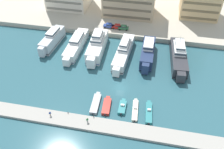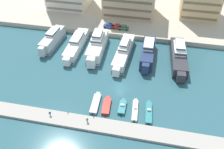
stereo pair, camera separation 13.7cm
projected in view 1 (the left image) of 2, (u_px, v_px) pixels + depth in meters
name	position (u px, v px, depth m)	size (l,w,h in m)	color
ground_plane	(120.00, 87.00, 76.94)	(400.00, 400.00, 0.00)	#2D5B66
quay_promenade	(142.00, 0.00, 122.34)	(180.00, 70.00, 1.87)	#BCB29E
pier_dock	(110.00, 127.00, 65.18)	(120.00, 4.53, 0.74)	#A8A399
yacht_silver_far_left	(52.00, 39.00, 92.95)	(5.04, 17.46, 7.37)	silver
yacht_white_left	(76.00, 45.00, 91.18)	(4.50, 21.49, 6.49)	white
yacht_white_mid_left	(97.00, 45.00, 89.56)	(5.54, 20.58, 9.01)	white
yacht_white_center_left	(124.00, 52.00, 87.46)	(5.30, 22.77, 7.68)	white
yacht_navy_center	(148.00, 52.00, 86.62)	(4.29, 18.58, 7.70)	navy
yacht_charcoal_center_right	(179.00, 56.00, 85.23)	(6.29, 22.33, 8.30)	#333338
motorboat_grey_far_left	(96.00, 103.00, 71.42)	(2.46, 8.58, 0.88)	#9EA3A8
motorboat_red_left	(107.00, 106.00, 70.59)	(2.58, 7.12, 0.92)	red
motorboat_teal_mid_left	(122.00, 107.00, 70.27)	(2.03, 5.97, 1.37)	teal
motorboat_cream_center_left	(135.00, 110.00, 69.53)	(2.06, 8.39, 1.13)	beige
motorboat_teal_center	(149.00, 112.00, 68.83)	(2.33, 8.49, 1.38)	teal
car_blue_far_left	(109.00, 25.00, 99.89)	(4.14, 1.99, 1.80)	#28428E
car_red_left	(117.00, 26.00, 99.28)	(4.16, 2.05, 1.80)	red
car_green_mid_left	(123.00, 27.00, 98.70)	(4.13, 1.98, 1.80)	#2D6642
pedestrian_near_edge	(87.00, 120.00, 65.29)	(0.53, 0.45, 1.65)	#4C515B
pedestrian_mid_deck	(50.00, 113.00, 66.99)	(0.52, 0.42, 1.59)	#7A6B56
bollard_west	(68.00, 112.00, 68.02)	(0.20, 0.20, 0.61)	#2D2D33
bollard_west_mid	(94.00, 117.00, 66.93)	(0.20, 0.20, 0.61)	#2D2D33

